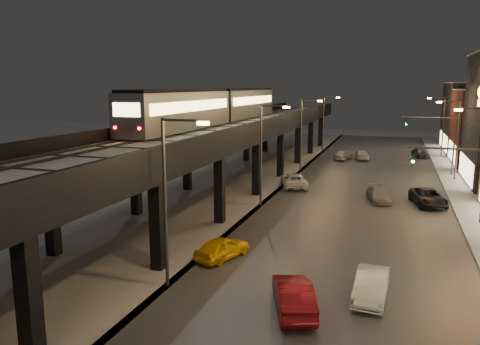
% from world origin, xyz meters
% --- Properties ---
extents(road_surface, '(17.00, 120.00, 0.06)m').
position_xyz_m(road_surface, '(7.50, 35.00, 0.03)').
color(road_surface, '#46474D').
rests_on(road_surface, ground).
extents(sidewalk_right, '(4.00, 120.00, 0.14)m').
position_xyz_m(sidewalk_right, '(17.50, 35.00, 0.07)').
color(sidewalk_right, '#9FA1A8').
rests_on(sidewalk_right, ground).
extents(under_viaduct_pavement, '(11.00, 120.00, 0.06)m').
position_xyz_m(under_viaduct_pavement, '(-6.00, 35.00, 0.03)').
color(under_viaduct_pavement, '#9FA1A8').
rests_on(under_viaduct_pavement, ground).
extents(elevated_viaduct, '(9.00, 100.00, 6.30)m').
position_xyz_m(elevated_viaduct, '(-6.00, 31.84, 5.62)').
color(elevated_viaduct, black).
rests_on(elevated_viaduct, ground).
extents(viaduct_trackbed, '(8.40, 100.00, 0.32)m').
position_xyz_m(viaduct_trackbed, '(-6.01, 31.97, 6.39)').
color(viaduct_trackbed, '#B2B7C1').
rests_on(viaduct_trackbed, elevated_viaduct).
extents(viaduct_parapet_streetside, '(0.30, 100.00, 1.10)m').
position_xyz_m(viaduct_parapet_streetside, '(-1.65, 32.00, 6.85)').
color(viaduct_parapet_streetside, black).
rests_on(viaduct_parapet_streetside, elevated_viaduct).
extents(viaduct_parapet_far, '(0.30, 100.00, 1.10)m').
position_xyz_m(viaduct_parapet_far, '(-10.35, 32.00, 6.85)').
color(viaduct_parapet_far, black).
rests_on(viaduct_parapet_far, elevated_viaduct).
extents(streetlight_left_1, '(2.57, 0.28, 9.00)m').
position_xyz_m(streetlight_left_1, '(-0.43, 13.00, 5.24)').
color(streetlight_left_1, '#38383A').
rests_on(streetlight_left_1, ground).
extents(streetlight_left_2, '(2.57, 0.28, 9.00)m').
position_xyz_m(streetlight_left_2, '(-0.43, 31.00, 5.24)').
color(streetlight_left_2, '#38383A').
rests_on(streetlight_left_2, ground).
extents(streetlight_left_3, '(2.57, 0.28, 9.00)m').
position_xyz_m(streetlight_left_3, '(-0.43, 49.00, 5.24)').
color(streetlight_left_3, '#38383A').
rests_on(streetlight_left_3, ground).
extents(streetlight_right_3, '(2.56, 0.28, 9.00)m').
position_xyz_m(streetlight_right_3, '(16.73, 49.00, 5.24)').
color(streetlight_right_3, '#38383A').
rests_on(streetlight_right_3, ground).
extents(streetlight_left_4, '(2.57, 0.28, 9.00)m').
position_xyz_m(streetlight_left_4, '(-0.43, 67.00, 5.24)').
color(streetlight_left_4, '#38383A').
rests_on(streetlight_left_4, ground).
extents(streetlight_right_4, '(2.56, 0.28, 9.00)m').
position_xyz_m(streetlight_right_4, '(16.73, 67.00, 5.24)').
color(streetlight_right_4, '#38383A').
rests_on(streetlight_right_4, ground).
extents(traffic_light_rig_b, '(6.10, 0.34, 7.00)m').
position_xyz_m(traffic_light_rig_b, '(15.84, 52.00, 4.50)').
color(traffic_light_rig_b, '#38383A').
rests_on(traffic_light_rig_b, ground).
extents(subway_train, '(3.07, 36.97, 3.67)m').
position_xyz_m(subway_train, '(-8.50, 40.57, 8.44)').
color(subway_train, gray).
rests_on(subway_train, viaduct_trackbed).
extents(car_taxi, '(2.81, 4.31, 1.37)m').
position_xyz_m(car_taxi, '(0.65, 17.73, 0.68)').
color(car_taxi, yellow).
rests_on(car_taxi, ground).
extents(car_near_white, '(3.12, 4.95, 1.54)m').
position_xyz_m(car_near_white, '(6.25, 12.41, 0.77)').
color(car_near_white, maroon).
rests_on(car_near_white, ground).
extents(car_mid_silver, '(4.03, 5.83, 1.48)m').
position_xyz_m(car_mid_silver, '(0.47, 39.49, 0.74)').
color(car_mid_silver, white).
rests_on(car_mid_silver, ground).
extents(car_mid_dark, '(2.52, 4.79, 1.32)m').
position_xyz_m(car_mid_dark, '(5.88, 61.23, 0.66)').
color(car_mid_dark, silver).
rests_on(car_mid_dark, ground).
extents(car_far_white, '(2.51, 4.30, 1.37)m').
position_xyz_m(car_far_white, '(3.31, 60.14, 0.69)').
color(car_far_white, silver).
rests_on(car_far_white, ground).
extents(car_onc_silver, '(1.67, 4.31, 1.40)m').
position_xyz_m(car_onc_silver, '(9.68, 14.87, 0.70)').
color(car_onc_silver, white).
rests_on(car_onc_silver, ground).
extents(car_onc_dark, '(3.52, 5.62, 1.45)m').
position_xyz_m(car_onc_dark, '(13.49, 35.76, 0.72)').
color(car_onc_dark, black).
rests_on(car_onc_dark, ground).
extents(car_onc_white, '(2.81, 4.67, 1.27)m').
position_xyz_m(car_onc_white, '(9.23, 36.03, 0.63)').
color(car_onc_white, '#94979D').
rests_on(car_onc_white, ground).
extents(car_onc_red, '(2.78, 4.40, 1.40)m').
position_xyz_m(car_onc_red, '(14.00, 65.94, 0.70)').
color(car_onc_red, '#36373A').
rests_on(car_onc_red, ground).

